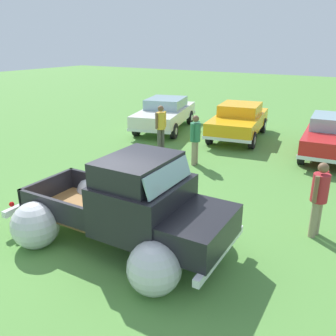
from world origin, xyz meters
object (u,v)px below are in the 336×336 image
show_car_0 (165,113)px  spectator_1 (195,137)px  vintage_pickup_truck (133,213)px  lane_cone_1 (211,211)px  show_car_2 (335,135)px  spectator_0 (319,195)px  spectator_2 (161,125)px  show_car_1 (239,120)px

show_car_0 → spectator_1: size_ratio=2.94×
vintage_pickup_truck → lane_cone_1: (0.92, 1.67, -0.45)m
show_car_2 → lane_cone_1: size_ratio=7.01×
spectator_0 → spectator_2: spectator_2 is taller
show_car_2 → spectator_0: (0.51, -6.15, 0.14)m
spectator_0 → spectator_2: bearing=163.8°
show_car_2 → lane_cone_1: (-1.57, -6.84, -0.47)m
show_car_1 → spectator_1: size_ratio=2.71×
spectator_0 → spectator_1: 5.10m
show_car_2 → spectator_1: 5.07m
spectator_2 → lane_cone_1: bearing=-33.6°
vintage_pickup_truck → spectator_0: bearing=36.9°
show_car_1 → spectator_1: spectator_1 is taller
show_car_0 → show_car_1: bearing=80.5°
vintage_pickup_truck → show_car_0: bearing=117.0°
show_car_1 → lane_cone_1: show_car_1 is taller
lane_cone_1 → show_car_0: bearing=128.3°
spectator_0 → show_car_1: bearing=136.3°
show_car_2 → spectator_2: spectator_2 is taller
show_car_2 → spectator_0: 6.17m
spectator_2 → lane_cone_1: size_ratio=2.68×
spectator_0 → spectator_1: spectator_1 is taller
show_car_1 → spectator_0: size_ratio=2.75×
show_car_0 → show_car_1: size_ratio=1.09×
show_car_1 → spectator_0: 8.05m
spectator_0 → lane_cone_1: bearing=-147.7°
show_car_2 → spectator_1: size_ratio=2.66×
spectator_2 → spectator_1: bearing=-10.3°
show_car_1 → show_car_2: bearing=71.5°
vintage_pickup_truck → lane_cone_1: 1.96m
show_car_2 → spectator_2: size_ratio=2.62×
vintage_pickup_truck → show_car_0: size_ratio=0.96×
show_car_0 → spectator_2: (1.63, -2.93, 0.18)m
spectator_1 → lane_cone_1: bearing=120.5°
spectator_0 → spectator_1: size_ratio=0.98×
spectator_0 → show_car_2: bearing=108.6°
show_car_1 → show_car_2: same height
spectator_1 → lane_cone_1: size_ratio=2.63×
show_car_2 → lane_cone_1: 7.03m
spectator_0 → lane_cone_1: spectator_0 is taller
lane_cone_1 → spectator_2: bearing=133.6°
show_car_0 → spectator_0: (7.75, -6.48, 0.14)m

